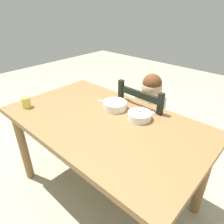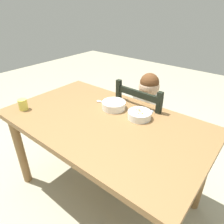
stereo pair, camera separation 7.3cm
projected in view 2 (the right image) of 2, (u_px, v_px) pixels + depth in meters
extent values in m
plane|color=#A39E84|center=(105.00, 191.00, 1.78)|extent=(8.00, 8.00, 0.00)
cube|color=olive|center=(104.00, 122.00, 1.44)|extent=(1.44, 0.85, 0.04)
cylinder|color=olive|center=(20.00, 150.00, 1.73)|extent=(0.07, 0.07, 0.70)
cylinder|color=olive|center=(81.00, 118.00, 2.21)|extent=(0.07, 0.07, 0.70)
cylinder|color=olive|center=(202.00, 174.00, 1.49)|extent=(0.07, 0.07, 0.70)
cube|color=black|center=(147.00, 127.00, 1.89)|extent=(0.43, 0.43, 0.02)
cube|color=black|center=(172.00, 145.00, 2.02)|extent=(0.04, 0.04, 0.43)
cube|color=black|center=(140.00, 131.00, 2.23)|extent=(0.04, 0.04, 0.43)
cube|color=black|center=(152.00, 165.00, 1.77)|extent=(0.04, 0.04, 0.43)
cube|color=black|center=(118.00, 147.00, 1.98)|extent=(0.04, 0.04, 0.43)
cube|color=black|center=(157.00, 120.00, 1.54)|extent=(0.04, 0.04, 0.46)
cube|color=black|center=(119.00, 105.00, 1.76)|extent=(0.04, 0.04, 0.46)
cube|color=black|center=(138.00, 94.00, 1.57)|extent=(0.36, 0.04, 0.05)
cube|color=black|center=(137.00, 109.00, 1.64)|extent=(0.36, 0.04, 0.05)
cube|color=silver|center=(147.00, 112.00, 1.79)|extent=(0.22, 0.14, 0.32)
sphere|color=#D6AD89|center=(149.00, 87.00, 1.68)|extent=(0.17, 0.17, 0.17)
sphere|color=brown|center=(150.00, 83.00, 1.66)|extent=(0.16, 0.16, 0.16)
cylinder|color=#3F4C72|center=(132.00, 150.00, 1.92)|extent=(0.07, 0.07, 0.45)
cylinder|color=#3F4C72|center=(142.00, 155.00, 1.86)|extent=(0.07, 0.07, 0.45)
cylinder|color=silver|center=(128.00, 104.00, 1.75)|extent=(0.06, 0.24, 0.13)
cylinder|color=silver|center=(155.00, 113.00, 1.61)|extent=(0.06, 0.24, 0.13)
cylinder|color=white|center=(114.00, 105.00, 1.56)|extent=(0.18, 0.18, 0.06)
cylinder|color=white|center=(114.00, 108.00, 1.57)|extent=(0.08, 0.08, 0.01)
cylinder|color=green|center=(114.00, 104.00, 1.56)|extent=(0.15, 0.15, 0.03)
sphere|color=green|center=(115.00, 101.00, 1.56)|extent=(0.01, 0.01, 0.01)
sphere|color=#569D34|center=(113.00, 102.00, 1.55)|extent=(0.01, 0.01, 0.01)
sphere|color=#4A9A37|center=(113.00, 103.00, 1.54)|extent=(0.01, 0.01, 0.01)
sphere|color=green|center=(118.00, 102.00, 1.55)|extent=(0.01, 0.01, 0.01)
cylinder|color=white|center=(139.00, 115.00, 1.43)|extent=(0.17, 0.17, 0.05)
cylinder|color=white|center=(139.00, 118.00, 1.44)|extent=(0.07, 0.07, 0.01)
cylinder|color=orange|center=(139.00, 114.00, 1.43)|extent=(0.14, 0.14, 0.03)
cube|color=orange|center=(140.00, 112.00, 1.43)|extent=(0.02, 0.02, 0.01)
cube|color=orange|center=(139.00, 111.00, 1.43)|extent=(0.02, 0.02, 0.01)
cube|color=orange|center=(136.00, 110.00, 1.44)|extent=(0.02, 0.02, 0.01)
cube|color=orange|center=(142.00, 114.00, 1.40)|extent=(0.02, 0.02, 0.01)
cube|color=orange|center=(139.00, 110.00, 1.45)|extent=(0.02, 0.02, 0.01)
cube|color=orange|center=(138.00, 114.00, 1.40)|extent=(0.02, 0.02, 0.01)
cube|color=silver|center=(106.00, 103.00, 1.65)|extent=(0.10, 0.03, 0.00)
ellipsoid|color=silver|center=(99.00, 101.00, 1.68)|extent=(0.05, 0.04, 0.01)
cylinder|color=#DED453|center=(23.00, 105.00, 1.54)|extent=(0.07, 0.07, 0.08)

